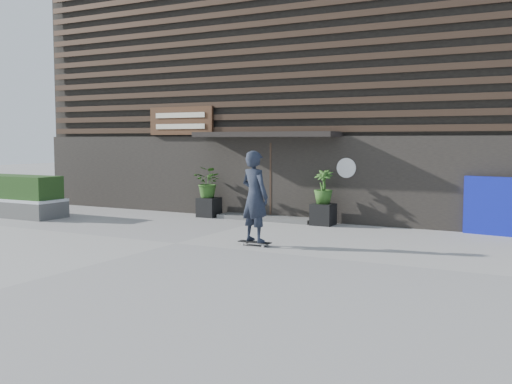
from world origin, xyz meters
The scene contains 12 objects.
ground centered at (0.00, 0.00, 0.00)m, with size 80.00×80.00×0.00m, color #9A9792.
entrance_step centered at (0.00, 4.60, 0.06)m, with size 3.00×0.80×0.12m, color #535350.
planter_pot_left centered at (-1.90, 4.40, 0.30)m, with size 0.60×0.60×0.60m, color black.
bamboo_left centered at (-1.90, 4.40, 1.08)m, with size 0.86×0.75×0.96m, color #2D591E.
planter_pot_right centered at (1.90, 4.40, 0.30)m, with size 0.60×0.60×0.60m, color black.
bamboo_right centered at (1.90, 4.40, 1.08)m, with size 0.54×0.54×0.96m, color #2D591E.
raised_bed centered at (-7.43, 1.71, 0.25)m, with size 3.50×1.20×0.50m, color #4D4D4B.
snow_layer centered at (-7.43, 1.71, 0.54)m, with size 3.50×1.20×0.08m, color silver.
hedge centered at (-7.43, 1.71, 0.93)m, with size 3.30×1.00×0.70m, color #1C3A15.
blue_tarp centered at (6.40, 4.70, 0.74)m, with size 1.57×0.12×1.47m, color #0B1296.
building centered at (0.00, 9.96, 3.99)m, with size 18.00×11.00×8.00m.
skateboarder centered at (1.77, 0.57, 1.12)m, with size 0.87×0.70×2.15m.
Camera 1 is at (8.09, -11.23, 2.39)m, focal length 42.05 mm.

